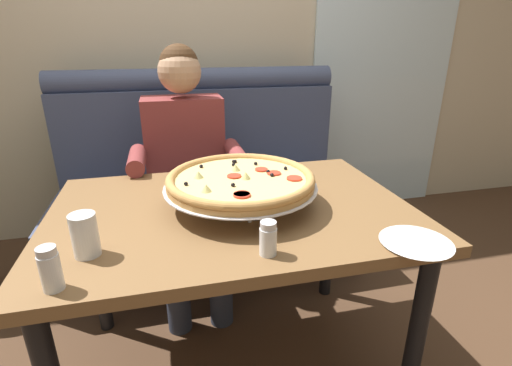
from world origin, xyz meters
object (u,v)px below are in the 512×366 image
object	(u,v)px
booth_bench	(207,197)
shaker_pepper_flakes	(51,272)
diner_main	(187,162)
dining_table	(233,229)
plate_near_left	(416,240)
pizza	(241,180)
drinking_glass	(85,238)
patio_chair	(360,124)
shaker_oregano	(268,241)

from	to	relation	value
booth_bench	shaker_pepper_flakes	bearing A→B (deg)	-111.56
diner_main	shaker_pepper_flakes	size ratio (longest dim) A/B	11.18
dining_table	plate_near_left	xyz separation A→B (m)	(0.48, -0.38, 0.10)
dining_table	diner_main	world-z (taller)	diner_main
pizza	drinking_glass	xyz separation A→B (m)	(-0.48, -0.23, -0.04)
patio_chair	dining_table	bearing A→B (deg)	-128.47
booth_bench	dining_table	xyz separation A→B (m)	(0.00, -0.90, 0.25)
dining_table	diner_main	size ratio (longest dim) A/B	0.99
shaker_pepper_flakes	patio_chair	bearing A→B (deg)	48.55
shaker_oregano	dining_table	bearing A→B (deg)	97.00
dining_table	patio_chair	xyz separation A→B (m)	(1.60, 2.01, -0.12)
shaker_pepper_flakes	plate_near_left	size ratio (longest dim) A/B	0.54
pizza	drinking_glass	bearing A→B (deg)	-154.42
booth_bench	patio_chair	bearing A→B (deg)	34.82
drinking_glass	diner_main	bearing A→B (deg)	68.98
dining_table	drinking_glass	distance (m)	0.52
plate_near_left	patio_chair	xyz separation A→B (m)	(1.12, 2.39, -0.22)
plate_near_left	diner_main	bearing A→B (deg)	120.46
dining_table	shaker_oregano	size ratio (longest dim) A/B	12.63
dining_table	drinking_glass	world-z (taller)	drinking_glass
shaker_oregano	shaker_pepper_flakes	bearing A→B (deg)	-176.83
diner_main	drinking_glass	bearing A→B (deg)	-111.02
shaker_pepper_flakes	drinking_glass	distance (m)	0.15
shaker_pepper_flakes	drinking_glass	size ratio (longest dim) A/B	0.93
drinking_glass	plate_near_left	bearing A→B (deg)	-9.95
shaker_pepper_flakes	plate_near_left	world-z (taller)	shaker_pepper_flakes
shaker_pepper_flakes	patio_chair	world-z (taller)	patio_chair
dining_table	pizza	xyz separation A→B (m)	(0.03, 0.01, 0.18)
shaker_pepper_flakes	drinking_glass	world-z (taller)	drinking_glass
pizza	plate_near_left	bearing A→B (deg)	-41.50
diner_main	shaker_pepper_flakes	bearing A→B (deg)	-110.89
dining_table	booth_bench	bearing A→B (deg)	90.00
dining_table	pizza	size ratio (longest dim) A/B	2.32
booth_bench	shaker_oregano	world-z (taller)	booth_bench
booth_bench	drinking_glass	distance (m)	1.27
pizza	shaker_oregano	xyz separation A→B (m)	(0.01, -0.35, -0.05)
diner_main	patio_chair	size ratio (longest dim) A/B	1.48
booth_bench	shaker_pepper_flakes	size ratio (longest dim) A/B	14.89
dining_table	plate_near_left	size ratio (longest dim) A/B	6.00
pizza	shaker_pepper_flakes	size ratio (longest dim) A/B	4.77
drinking_glass	patio_chair	distance (m)	3.04
booth_bench	plate_near_left	world-z (taller)	booth_bench
shaker_oregano	plate_near_left	size ratio (longest dim) A/B	0.47
shaker_pepper_flakes	shaker_oregano	xyz separation A→B (m)	(0.54, 0.03, -0.01)
shaker_oregano	drinking_glass	world-z (taller)	drinking_glass
dining_table	plate_near_left	world-z (taller)	plate_near_left
shaker_oregano	plate_near_left	bearing A→B (deg)	-6.17
pizza	shaker_pepper_flakes	bearing A→B (deg)	-144.91
booth_bench	dining_table	bearing A→B (deg)	-90.00
shaker_oregano	drinking_glass	xyz separation A→B (m)	(-0.49, 0.11, 0.01)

